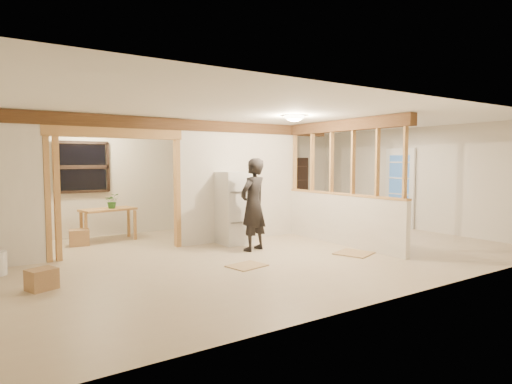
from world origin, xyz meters
TOP-DOWN VIEW (x-y plane):
  - floor at (0.00, 0.00)m, footprint 9.00×6.50m
  - ceiling at (0.00, 0.00)m, footprint 9.00×6.50m
  - wall_back at (0.00, 3.25)m, footprint 9.00×0.01m
  - wall_front at (0.00, -3.25)m, footprint 9.00×0.01m
  - wall_right at (4.50, 0.00)m, footprint 0.01×6.50m
  - partition_left_stub at (-4.05, 1.20)m, footprint 0.90×0.12m
  - partition_center at (0.20, 1.20)m, footprint 2.80×0.12m
  - doorway_frame at (-2.40, 1.20)m, footprint 2.46×0.14m
  - header_beam_back at (-1.00, 1.20)m, footprint 7.00×0.18m
  - header_beam_right at (1.60, -0.40)m, footprint 0.18×3.30m
  - pony_wall at (1.60, -0.40)m, footprint 0.12×3.20m
  - stud_partition at (1.60, -0.40)m, footprint 0.14×3.20m
  - window_back at (-2.60, 3.17)m, footprint 1.12×0.10m
  - french_door at (4.42, 0.40)m, footprint 0.12×0.86m
  - ceiling_dome_main at (0.30, -0.50)m, footprint 0.36×0.36m
  - ceiling_dome_util at (-2.50, 2.30)m, footprint 0.32×0.32m
  - hanging_bulb at (-2.00, 1.60)m, footprint 0.07×0.07m
  - refrigerator at (-0.17, 0.85)m, footprint 0.60×0.59m
  - woman at (-0.20, 0.08)m, footprint 0.74×0.61m
  - work_table at (-2.22, 2.62)m, footprint 1.17×0.76m
  - potted_plant at (-2.14, 2.54)m, footprint 0.33×0.30m
  - shop_vac at (-4.11, 2.45)m, footprint 0.52×0.52m
  - bookshelf at (3.07, 3.03)m, footprint 0.89×0.30m
  - box_util_a at (-2.85, 2.39)m, footprint 0.41×0.37m
  - box_util_b at (-3.79, 2.03)m, footprint 0.39×0.39m
  - box_front at (-3.86, -0.46)m, footprint 0.42×0.38m
  - floor_panel_near at (1.16, -1.19)m, footprint 0.75×0.75m
  - floor_panel_far at (-0.96, -0.89)m, footprint 0.64×0.55m

SIDE VIEW (x-z plane):
  - floor at x=0.00m, z-range -0.01..0.00m
  - floor_panel_far at x=-0.96m, z-range 0.00..0.02m
  - floor_panel_near at x=1.16m, z-range 0.00..0.02m
  - box_front at x=-3.86m, z-range 0.00..0.28m
  - box_util_b at x=-3.79m, z-range 0.00..0.28m
  - box_util_a at x=-2.85m, z-range 0.00..0.32m
  - shop_vac at x=-4.11m, z-range 0.00..0.55m
  - work_table at x=-2.22m, z-range 0.00..0.68m
  - pony_wall at x=1.60m, z-range 0.00..1.00m
  - refrigerator at x=-0.17m, z-range 0.00..1.46m
  - potted_plant at x=-2.14m, z-range 0.68..1.00m
  - woman at x=-0.20m, z-range 0.00..1.74m
  - bookshelf at x=3.07m, z-range 0.00..1.77m
  - french_door at x=4.42m, z-range 0.00..2.00m
  - doorway_frame at x=-2.40m, z-range 0.00..2.20m
  - wall_back at x=0.00m, z-range 0.00..2.50m
  - wall_front at x=0.00m, z-range 0.00..2.50m
  - wall_right at x=4.50m, z-range 0.00..2.50m
  - partition_left_stub at x=-4.05m, z-range 0.00..2.50m
  - partition_center at x=0.20m, z-range 0.00..2.50m
  - window_back at x=-2.60m, z-range 1.00..2.10m
  - stud_partition at x=1.60m, z-range 1.00..2.32m
  - hanging_bulb at x=-2.00m, z-range 2.15..2.22m
  - header_beam_back at x=-1.00m, z-range 2.27..2.49m
  - header_beam_right at x=1.60m, z-range 2.27..2.49m
  - ceiling_dome_main at x=0.30m, z-range 2.40..2.56m
  - ceiling_dome_util at x=-2.50m, z-range 2.41..2.55m
  - ceiling at x=0.00m, z-range 2.50..2.50m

